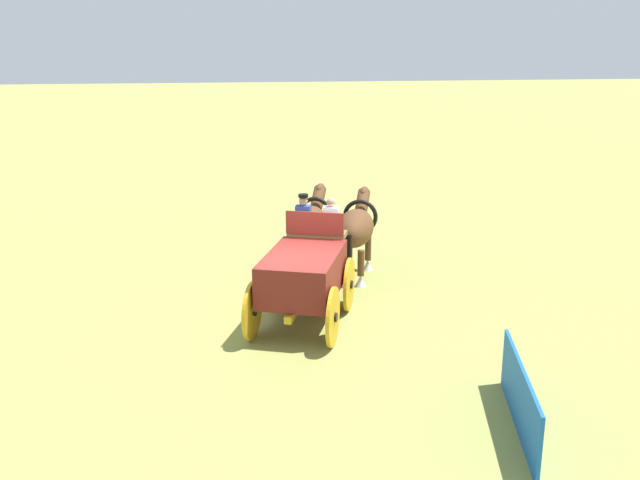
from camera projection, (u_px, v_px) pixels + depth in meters
name	position (u px, v px, depth m)	size (l,w,h in m)	color
ground_plane	(303.00, 323.00, 16.03)	(220.00, 220.00, 0.00)	olive
show_wagon	(305.00, 272.00, 15.88)	(5.60, 2.99, 2.69)	maroon
draft_horse_near	(310.00, 225.00, 19.26)	(2.95, 1.63, 2.26)	brown
draft_horse_off	(356.00, 228.00, 19.01)	(2.98, 1.67, 2.22)	brown
sponsor_banner	(520.00, 398.00, 11.51)	(3.20, 0.06, 1.10)	#1959B2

